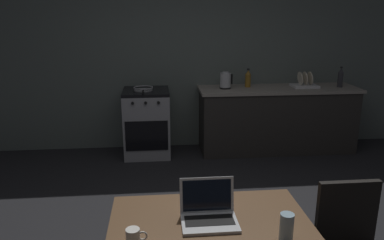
{
  "coord_description": "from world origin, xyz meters",
  "views": [
    {
      "loc": [
        -0.34,
        -2.85,
        1.88
      ],
      "look_at": [
        0.01,
        0.75,
        0.85
      ],
      "focal_mm": 35.69,
      "sensor_mm": 36.0,
      "label": 1
    }
  ],
  "objects": [
    {
      "name": "drinking_glass",
      "position": [
        0.33,
        -1.13,
        0.79
      ],
      "size": [
        0.07,
        0.07,
        0.15
      ],
      "color": "#99B7C6",
      "rests_on": "dining_table"
    },
    {
      "name": "back_wall",
      "position": [
        0.3,
        2.45,
        1.29
      ],
      "size": [
        6.4,
        0.1,
        2.58
      ],
      "primitive_type": "cube",
      "color": "#565F5B",
      "rests_on": "ground_plane"
    },
    {
      "name": "dish_rack",
      "position": [
        1.68,
        2.1,
        0.94
      ],
      "size": [
        0.34,
        0.26,
        0.21
      ],
      "color": "silver",
      "rests_on": "kitchen_counter"
    },
    {
      "name": "stove_oven",
      "position": [
        -0.47,
        2.1,
        0.44
      ],
      "size": [
        0.6,
        0.62,
        0.89
      ],
      "color": "gray",
      "rests_on": "ground_plane"
    },
    {
      "name": "bottle_b",
      "position": [
        0.91,
        2.18,
        1.01
      ],
      "size": [
        0.08,
        0.08,
        0.25
      ],
      "color": "#8C601E",
      "rests_on": "kitchen_counter"
    },
    {
      "name": "kitchen_counter",
      "position": [
        1.32,
        2.1,
        0.45
      ],
      "size": [
        2.16,
        0.64,
        0.89
      ],
      "color": "#282623",
      "rests_on": "ground_plane"
    },
    {
      "name": "coffee_mug",
      "position": [
        -0.47,
        -1.11,
        0.76
      ],
      "size": [
        0.11,
        0.07,
        0.09
      ],
      "color": "silver",
      "rests_on": "dining_table"
    },
    {
      "name": "electric_kettle",
      "position": [
        0.59,
        2.1,
        1.0
      ],
      "size": [
        0.17,
        0.15,
        0.22
      ],
      "color": "black",
      "rests_on": "kitchen_counter"
    },
    {
      "name": "dining_table",
      "position": [
        -0.05,
        -0.98,
        0.64
      ],
      "size": [
        1.16,
        0.85,
        0.72
      ],
      "color": "brown",
      "rests_on": "ground_plane"
    },
    {
      "name": "laptop",
      "position": [
        -0.06,
        -0.91,
        0.76
      ],
      "size": [
        0.32,
        0.26,
        0.23
      ],
      "rotation": [
        0.0,
        0.0,
        -0.22
      ],
      "color": "silver",
      "rests_on": "dining_table"
    },
    {
      "name": "bottle",
      "position": [
        2.15,
        2.05,
        1.02
      ],
      "size": [
        0.07,
        0.07,
        0.28
      ],
      "color": "#2D2D33",
      "rests_on": "kitchen_counter"
    },
    {
      "name": "frying_pan",
      "position": [
        -0.5,
        2.07,
        0.91
      ],
      "size": [
        0.26,
        0.43,
        0.05
      ],
      "color": "gray",
      "rests_on": "stove_oven"
    },
    {
      "name": "ground_plane",
      "position": [
        0.0,
        0.0,
        0.0
      ],
      "size": [
        12.0,
        12.0,
        0.0
      ],
      "primitive_type": "plane",
      "color": "black"
    }
  ]
}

